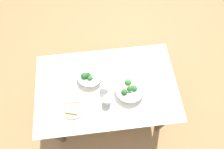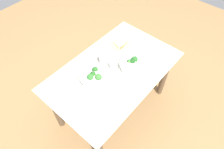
{
  "view_description": "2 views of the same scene",
  "coord_description": "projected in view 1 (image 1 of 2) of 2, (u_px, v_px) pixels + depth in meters",
  "views": [
    {
      "loc": [
        0.03,
        0.7,
        2.45
      ],
      "look_at": [
        -0.07,
        -0.1,
        0.77
      ],
      "focal_mm": 31.38,
      "sensor_mm": 36.0,
      "label": 1
    },
    {
      "loc": [
        -0.96,
        -0.81,
        2.24
      ],
      "look_at": [
        -0.08,
        -0.05,
        0.77
      ],
      "focal_mm": 32.11,
      "sensor_mm": 36.0,
      "label": 2
    }
  ],
  "objects": [
    {
      "name": "ground_plane",
      "position": [
        108.0,
        108.0,
        2.51
      ],
      "size": [
        6.0,
        6.0,
        0.0
      ],
      "primitive_type": "plane",
      "color": "#9E7547"
    },
    {
      "name": "dining_table",
      "position": [
        107.0,
        91.0,
        1.96
      ],
      "size": [
        1.34,
        0.83,
        0.73
      ],
      "color": "beige",
      "rests_on": "ground_plane"
    },
    {
      "name": "broccoli_bowl_far",
      "position": [
        129.0,
        89.0,
        1.8
      ],
      "size": [
        0.27,
        0.27,
        0.11
      ],
      "color": "white",
      "rests_on": "dining_table"
    },
    {
      "name": "broccoli_bowl_near",
      "position": [
        90.0,
        76.0,
        1.86
      ],
      "size": [
        0.25,
        0.25,
        0.1
      ],
      "color": "white",
      "rests_on": "dining_table"
    },
    {
      "name": "bread_side_plate",
      "position": [
        73.0,
        108.0,
        1.75
      ],
      "size": [
        0.2,
        0.2,
        0.03
      ],
      "color": "#D6B27A",
      "rests_on": "dining_table"
    },
    {
      "name": "water_glass_center",
      "position": [
        107.0,
        100.0,
        1.75
      ],
      "size": [
        0.08,
        0.08,
        0.09
      ],
      "primitive_type": "cylinder",
      "color": "silver",
      "rests_on": "dining_table"
    },
    {
      "name": "water_glass_side",
      "position": [
        105.0,
        87.0,
        1.81
      ],
      "size": [
        0.08,
        0.08,
        0.09
      ],
      "primitive_type": "cylinder",
      "color": "silver",
      "rests_on": "dining_table"
    },
    {
      "name": "fork_by_far_bowl",
      "position": [
        140.0,
        61.0,
        1.97
      ],
      "size": [
        0.08,
        0.06,
        0.0
      ],
      "rotation": [
        0.0,
        0.0,
        5.65
      ],
      "color": "#B7B7BC",
      "rests_on": "dining_table"
    },
    {
      "name": "fork_by_near_bowl",
      "position": [
        71.0,
        83.0,
        1.87
      ],
      "size": [
        0.03,
        0.11,
        0.0
      ],
      "rotation": [
        0.0,
        0.0,
        1.37
      ],
      "color": "#B7B7BC",
      "rests_on": "dining_table"
    },
    {
      "name": "table_knife_left",
      "position": [
        132.0,
        55.0,
        2.0
      ],
      "size": [
        0.19,
        0.04,
        0.0
      ],
      "primitive_type": "cube",
      "rotation": [
        0.0,
        0.0,
        0.15
      ],
      "color": "#B7B7BC",
      "rests_on": "dining_table"
    },
    {
      "name": "napkin_folded_upper",
      "position": [
        106.0,
        112.0,
        1.75
      ],
      "size": [
        0.22,
        0.18,
        0.01
      ],
      "primitive_type": "cube",
      "rotation": [
        0.0,
        0.0,
        -0.01
      ],
      "color": "#B1A997",
      "rests_on": "dining_table"
    }
  ]
}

